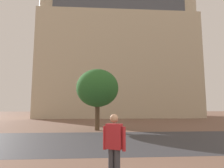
{
  "coord_description": "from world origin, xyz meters",
  "views": [
    {
      "loc": [
        -1.23,
        -3.47,
        1.92
      ],
      "look_at": [
        -0.26,
        11.46,
        3.73
      ],
      "focal_mm": 29.86,
      "sensor_mm": 36.0,
      "label": 1
    }
  ],
  "objects": [
    {
      "name": "tree_curb_far",
      "position": [
        -1.44,
        12.03,
        3.44
      ],
      "size": [
        3.5,
        3.5,
        5.03
      ],
      "color": "brown",
      "rests_on": "ground_plane"
    },
    {
      "name": "ground_plane",
      "position": [
        0.0,
        10.0,
        0.0
      ],
      "size": [
        120.0,
        120.0,
        0.0
      ],
      "primitive_type": "plane",
      "color": "brown"
    },
    {
      "name": "landmark_building",
      "position": [
        2.1,
        32.53,
        10.68
      ],
      "size": [
        28.18,
        13.56,
        33.65
      ],
      "color": "beige",
      "rests_on": "ground_plane"
    },
    {
      "name": "street_asphalt_strip",
      "position": [
        0.0,
        7.3,
        0.0
      ],
      "size": [
        120.0,
        7.02,
        0.0
      ],
      "primitive_type": "cube",
      "color": "#38383D",
      "rests_on": "ground_plane"
    },
    {
      "name": "person_skater",
      "position": [
        -0.86,
        1.39,
        0.96
      ],
      "size": [
        0.56,
        0.4,
        1.73
      ],
      "color": "#333338",
      "rests_on": "ground_plane"
    }
  ]
}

